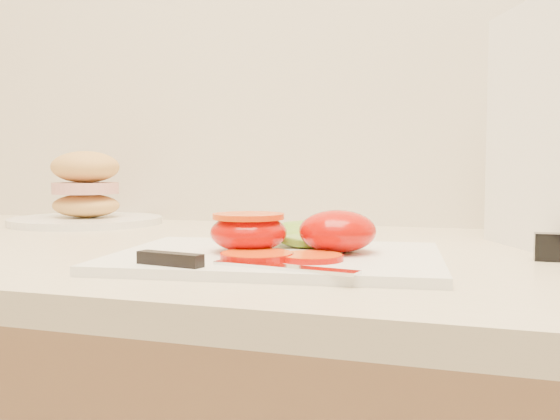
% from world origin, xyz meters
% --- Properties ---
extents(cutting_board, '(0.37, 0.29, 0.01)m').
position_xyz_m(cutting_board, '(-0.14, 1.56, 0.94)').
color(cutting_board, white).
rests_on(cutting_board, counter).
extents(tomato_half_dome, '(0.08, 0.08, 0.05)m').
position_xyz_m(tomato_half_dome, '(-0.08, 1.59, 0.96)').
color(tomato_half_dome, red).
rests_on(tomato_half_dome, cutting_board).
extents(tomato_half_cut, '(0.08, 0.08, 0.04)m').
position_xyz_m(tomato_half_cut, '(-0.17, 1.56, 0.96)').
color(tomato_half_cut, red).
rests_on(tomato_half_cut, cutting_board).
extents(tomato_slice_0, '(0.07, 0.07, 0.01)m').
position_xyz_m(tomato_slice_0, '(-0.14, 1.51, 0.94)').
color(tomato_slice_0, '#F95C12').
rests_on(tomato_slice_0, cutting_board).
extents(tomato_slice_1, '(0.06, 0.06, 0.01)m').
position_xyz_m(tomato_slice_1, '(-0.09, 1.52, 0.94)').
color(tomato_slice_1, '#F95C12').
rests_on(tomato_slice_1, cutting_board).
extents(lettuce_leaf_0, '(0.13, 0.13, 0.02)m').
position_xyz_m(lettuce_leaf_0, '(-0.12, 1.64, 0.95)').
color(lettuce_leaf_0, '#8CB630').
rests_on(lettuce_leaf_0, cutting_board).
extents(knife, '(0.21, 0.05, 0.01)m').
position_xyz_m(knife, '(-0.16, 1.46, 0.94)').
color(knife, silver).
rests_on(knife, cutting_board).
extents(sandwich_plate, '(0.26, 0.26, 0.13)m').
position_xyz_m(sandwich_plate, '(-0.59, 1.88, 0.98)').
color(sandwich_plate, white).
rests_on(sandwich_plate, counter).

